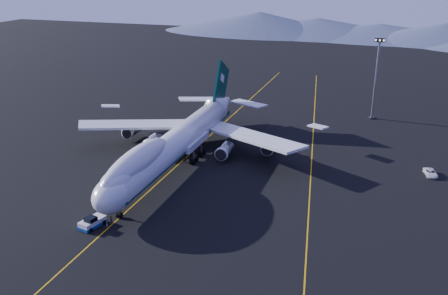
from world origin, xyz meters
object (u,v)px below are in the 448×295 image
(boeing_747, at_px, (176,143))
(pushback_tug, at_px, (92,223))
(service_van, at_px, (431,173))
(floodlight_mast, at_px, (376,79))

(boeing_747, xyz_separation_m, pushback_tug, (-3.00, -30.95, -5.12))
(service_van, xyz_separation_m, floodlight_mast, (-14.87, 40.81, 11.58))
(service_van, bearing_deg, floodlight_mast, 97.51)
(boeing_747, xyz_separation_m, service_van, (56.16, 12.89, -5.12))
(boeing_747, height_order, floodlight_mast, floodlight_mast)
(pushback_tug, relative_size, floodlight_mast, 0.23)
(pushback_tug, distance_m, floodlight_mast, 96.23)
(pushback_tug, xyz_separation_m, floodlight_mast, (44.29, 84.65, 11.58))
(boeing_747, distance_m, floodlight_mast, 68.04)
(boeing_747, bearing_deg, pushback_tug, -95.54)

